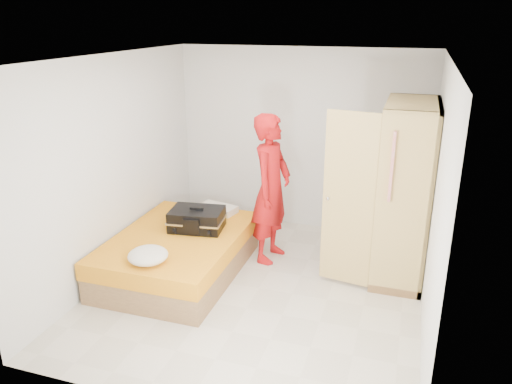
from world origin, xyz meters
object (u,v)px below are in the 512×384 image
(bed, at_px, (179,254))
(suitcase, at_px, (197,219))
(person, at_px, (271,189))
(round_cushion, at_px, (148,255))
(wardrobe, at_px, (400,197))

(bed, height_order, suitcase, suitcase)
(person, distance_m, suitcase, 1.00)
(person, distance_m, round_cushion, 1.78)
(bed, bearing_deg, suitcase, 59.32)
(person, height_order, suitcase, person)
(wardrobe, distance_m, round_cushion, 2.94)
(person, xyz_separation_m, round_cushion, (-0.94, -1.47, -0.37))
(person, bearing_deg, bed, 135.40)
(round_cushion, bearing_deg, suitcase, 82.43)
(bed, bearing_deg, person, 37.68)
(suitcase, distance_m, round_cushion, 0.99)
(person, xyz_separation_m, suitcase, (-0.81, -0.49, -0.32))
(person, height_order, round_cushion, person)
(bed, height_order, wardrobe, wardrobe)
(bed, xyz_separation_m, wardrobe, (2.50, 0.79, 0.75))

